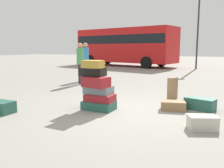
# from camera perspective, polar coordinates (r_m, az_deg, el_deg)

# --- Properties ---
(ground_plane) EXTENTS (80.00, 80.00, 0.00)m
(ground_plane) POSITION_cam_1_polar(r_m,az_deg,el_deg) (6.16, 1.96, -6.07)
(ground_plane) COLOR gray
(suitcase_tower) EXTENTS (0.91, 0.65, 1.25)m
(suitcase_tower) POSITION_cam_1_polar(r_m,az_deg,el_deg) (6.06, -3.56, -1.12)
(suitcase_tower) COLOR #26594C
(suitcase_tower) RESTS_ON ground
(suitcase_brown_left_side) EXTENTS (0.63, 0.58, 0.26)m
(suitcase_brown_left_side) POSITION_cam_1_polar(r_m,az_deg,el_deg) (8.34, -2.15, -1.25)
(suitcase_brown_left_side) COLOR olive
(suitcase_brown_left_side) RESTS_ON ground
(suitcase_teal_right_side) EXTENTS (0.79, 0.55, 0.30)m
(suitcase_teal_right_side) POSITION_cam_1_polar(r_m,az_deg,el_deg) (6.50, 20.12, -4.44)
(suitcase_teal_right_side) COLOR #26594C
(suitcase_teal_right_side) RESTS_ON ground
(suitcase_brown_foreground_far) EXTENTS (0.26, 0.39, 0.66)m
(suitcase_brown_foreground_far) POSITION_cam_1_polar(r_m,az_deg,el_deg) (7.59, 14.14, -0.97)
(suitcase_brown_foreground_far) COLOR olive
(suitcase_brown_foreground_far) RESTS_ON ground
(suitcase_cream_behind_tower) EXTENTS (0.62, 0.51, 0.27)m
(suitcase_cream_behind_tower) POSITION_cam_1_polar(r_m,az_deg,el_deg) (4.98, 20.63, -8.56)
(suitcase_cream_behind_tower) COLOR beige
(suitcase_cream_behind_tower) RESTS_ON ground
(suitcase_teal_foreground_near) EXTENTS (0.68, 0.41, 0.29)m
(suitcase_teal_foreground_near) POSITION_cam_1_polar(r_m,az_deg,el_deg) (6.41, -24.97, -4.96)
(suitcase_teal_foreground_near) COLOR #26594C
(suitcase_teal_foreground_near) RESTS_ON ground
(suitcase_brown_white_trunk) EXTENTS (0.67, 0.50, 0.23)m
(suitcase_brown_white_trunk) POSITION_cam_1_polar(r_m,az_deg,el_deg) (6.26, 14.26, -4.99)
(suitcase_brown_white_trunk) COLOR olive
(suitcase_brown_white_trunk) RESTS_ON ground
(person_bearded_onlooker) EXTENTS (0.30, 0.30, 1.76)m
(person_bearded_onlooker) POSITION_cam_1_polar(r_m,az_deg,el_deg) (10.40, -7.54, 5.72)
(person_bearded_onlooker) COLOR #3F334C
(person_bearded_onlooker) RESTS_ON ground
(person_tourist_with_camera) EXTENTS (0.30, 0.31, 1.79)m
(person_tourist_with_camera) POSITION_cam_1_polar(r_m,az_deg,el_deg) (11.56, -6.30, 6.14)
(person_tourist_with_camera) COLOR brown
(person_tourist_with_camera) RESTS_ON ground
(parked_bus) EXTENTS (9.25, 4.31, 3.15)m
(parked_bus) POSITION_cam_1_polar(r_m,az_deg,el_deg) (20.99, 3.01, 9.33)
(parked_bus) COLOR red
(parked_bus) RESTS_ON ground
(lamp_post) EXTENTS (0.36, 0.36, 6.02)m
(lamp_post) POSITION_cam_1_polar(r_m,az_deg,el_deg) (18.95, 19.85, 15.32)
(lamp_post) COLOR #333338
(lamp_post) RESTS_ON ground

